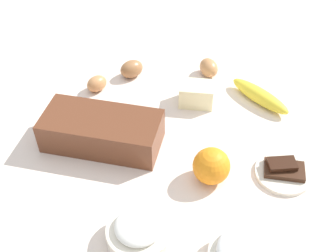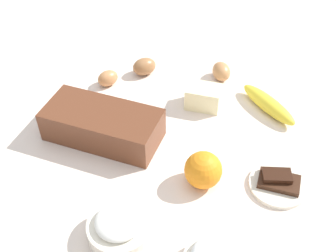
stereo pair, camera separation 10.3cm
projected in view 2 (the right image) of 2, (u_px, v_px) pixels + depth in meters
The scene contains 10 objects.
ground_plane at pixel (168, 141), 1.07m from camera, with size 2.40×2.40×0.02m, color beige.
loaf_pan at pixel (103, 124), 1.04m from camera, with size 0.30×0.18×0.08m.
flour_bowl at pixel (119, 227), 0.84m from camera, with size 0.13×0.13×0.06m.
banana at pixel (268, 104), 1.13m from camera, with size 0.19×0.04×0.04m, color yellow.
orange_fruit at pixel (203, 170), 0.93m from camera, with size 0.08×0.08×0.08m, color orange.
butter_block at pixel (203, 97), 1.13m from camera, with size 0.09×0.06×0.06m, color #F4EDB2.
egg_near_butter at pixel (108, 78), 1.21m from camera, with size 0.04×0.04×0.06m, color #BC7F4D.
egg_beside_bowl at pixel (144, 67), 1.24m from camera, with size 0.05×0.05×0.07m, color #9D693F.
egg_loose at pixel (221, 71), 1.23m from camera, with size 0.05×0.05×0.07m, color #BC804D.
chocolate_plate at pixel (278, 183), 0.94m from camera, with size 0.13×0.13×0.03m.
Camera 2 is at (-0.38, 0.66, 0.74)m, focal length 45.64 mm.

